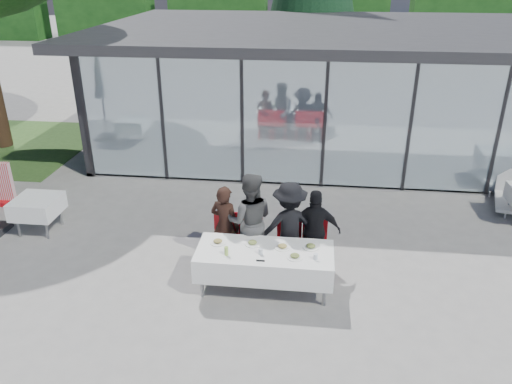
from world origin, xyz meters
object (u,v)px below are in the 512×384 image
at_px(diner_c, 289,226).
at_px(plate_d, 311,246).
at_px(diner_chair_a, 225,236).
at_px(diner_d, 315,230).
at_px(diner_chair_b, 250,238).
at_px(plate_extra, 295,256).
at_px(diner_chair_d, 314,241).
at_px(diner_b, 250,220).
at_px(plate_b, 252,243).
at_px(lounger, 510,195).
at_px(dining_table, 265,261).
at_px(plate_a, 218,242).
at_px(diner_chair_c, 289,240).
at_px(juice_bottle, 226,251).
at_px(spare_table_left, 37,207).
at_px(plate_c, 282,247).
at_px(folded_eyeglasses, 260,261).
at_px(diner_a, 225,225).

xyz_separation_m(diner_c, plate_d, (0.39, -0.57, -0.05)).
bearing_deg(diner_chair_a, diner_d, -0.24).
relative_size(diner_chair_b, plate_extra, 3.73).
bearing_deg(diner_chair_d, diner_b, -179.66).
xyz_separation_m(plate_b, lounger, (5.43, 3.69, -0.52)).
height_order(dining_table, diner_chair_a, diner_chair_a).
height_order(diner_b, lounger, diner_b).
distance_m(diner_chair_d, plate_a, 1.75).
bearing_deg(diner_c, plate_b, 30.37).
relative_size(plate_d, plate_extra, 1.00).
distance_m(diner_chair_c, juice_bottle, 1.39).
xyz_separation_m(juice_bottle, spare_table_left, (-4.19, 1.67, -0.27)).
height_order(dining_table, plate_b, plate_b).
xyz_separation_m(diner_chair_a, plate_d, (1.54, -0.58, 0.24)).
height_order(diner_chair_d, plate_b, diner_chair_d).
xyz_separation_m(diner_b, spare_table_left, (-4.44, 0.72, -0.34)).
distance_m(plate_b, plate_c, 0.51).
distance_m(plate_b, plate_d, 0.97).
distance_m(plate_a, plate_c, 1.09).
distance_m(plate_a, folded_eyeglasses, 0.91).
relative_size(folded_eyeglasses, lounger, 0.10).
relative_size(plate_a, spare_table_left, 0.30).
height_order(dining_table, diner_b, diner_b).
xyz_separation_m(diner_c, diner_chair_c, (-0.00, 0.01, -0.29)).
height_order(diner_c, plate_b, diner_c).
bearing_deg(plate_c, diner_chair_a, 149.28).
relative_size(plate_c, plate_extra, 1.00).
distance_m(folded_eyeglasses, spare_table_left, 5.08).
distance_m(diner_b, diner_chair_b, 0.36).
bearing_deg(plate_b, diner_chair_c, 45.01).
height_order(diner_a, plate_c, diner_a).
bearing_deg(juice_bottle, diner_chair_d, 34.23).
bearing_deg(diner_d, spare_table_left, -8.42).
xyz_separation_m(diner_a, diner_b, (0.45, 0.00, 0.13)).
relative_size(diner_chair_c, plate_extra, 3.73).
bearing_deg(dining_table, diner_b, 114.94).
height_order(plate_d, folded_eyeglasses, plate_d).
relative_size(juice_bottle, spare_table_left, 0.17).
height_order(folded_eyeglasses, lounger, folded_eyeglasses).
bearing_deg(plate_a, diner_chair_d, 20.51).
distance_m(diner_chair_b, folded_eyeglasses, 1.14).
bearing_deg(plate_d, diner_b, 152.47).
bearing_deg(diner_chair_c, juice_bottle, -134.88).
bearing_deg(diner_chair_c, plate_b, -134.99).
relative_size(diner_b, folded_eyeglasses, 12.76).
height_order(diner_c, diner_chair_c, diner_c).
height_order(dining_table, lounger, dining_table).
xyz_separation_m(plate_c, lounger, (4.93, 3.75, -0.52)).
bearing_deg(diner_c, diner_chair_c, -104.30).
relative_size(diner_b, juice_bottle, 12.02).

